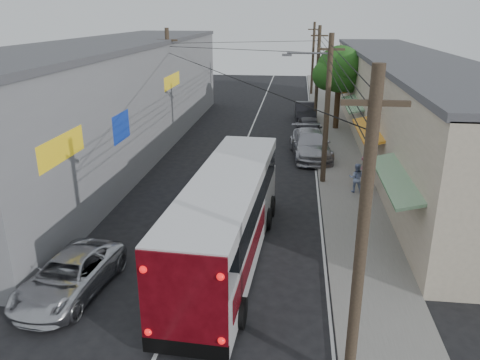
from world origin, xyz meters
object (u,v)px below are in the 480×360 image
object	(u,v)px
parked_car_mid	(309,128)
pedestrian_near	(366,164)
jeepney	(69,276)
pedestrian_far	(356,178)
parked_car_far	(305,112)
parked_suv	(310,144)
coach_bus	(228,216)

from	to	relation	value
parked_car_mid	pedestrian_near	size ratio (longest dim) A/B	2.57
jeepney	pedestrian_far	bearing A→B (deg)	50.71
parked_car_far	pedestrian_near	xyz separation A→B (m)	(3.24, -15.25, 0.22)
parked_suv	parked_car_mid	distance (m)	4.82
jeepney	pedestrian_near	xyz separation A→B (m)	(11.31, 12.71, 0.34)
parked_car_far	pedestrian_far	size ratio (longest dim) A/B	3.08
coach_bus	parked_car_far	bearing A→B (deg)	85.76
parked_car_mid	pedestrian_near	xyz separation A→B (m)	(3.00, -9.11, 0.23)
jeepney	parked_suv	size ratio (longest dim) A/B	0.81
parked_car_far	pedestrian_far	distance (m)	17.60
jeepney	pedestrian_near	size ratio (longest dim) A/B	2.68
coach_bus	parked_suv	world-z (taller)	coach_bus
parked_car_far	coach_bus	bearing A→B (deg)	-100.04
jeepney	parked_suv	distance (m)	18.92
parked_suv	pedestrian_far	bearing A→B (deg)	-77.41
coach_bus	parked_car_far	distance (m)	25.08
parked_suv	parked_car_mid	xyz separation A→B (m)	(0.00, 4.82, -0.07)
coach_bus	jeepney	xyz separation A→B (m)	(-4.91, -3.10, -1.08)
parked_car_far	pedestrian_near	bearing A→B (deg)	-80.81
jeepney	parked_car_far	world-z (taller)	parked_car_far
parked_car_mid	parked_car_far	xyz separation A→B (m)	(-0.24, 6.14, 0.01)
pedestrian_far	coach_bus	bearing A→B (deg)	61.79
jeepney	parked_suv	bearing A→B (deg)	69.63
parked_car_mid	coach_bus	bearing A→B (deg)	-102.67
pedestrian_near	pedestrian_far	world-z (taller)	pedestrian_near
pedestrian_near	parked_suv	bearing A→B (deg)	-64.21
coach_bus	parked_car_mid	distance (m)	19.05
jeepney	pedestrian_far	distance (m)	14.89
parked_car_mid	jeepney	bearing A→B (deg)	-113.24
parked_car_far	parked_suv	bearing A→B (deg)	-91.55
pedestrian_far	parked_car_far	bearing A→B (deg)	-73.15
coach_bus	parked_car_far	xyz separation A→B (m)	(3.15, 24.86, -0.96)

